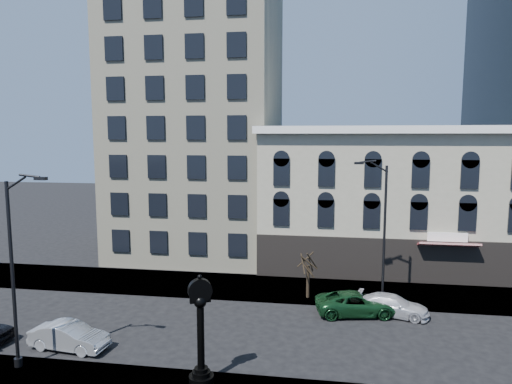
# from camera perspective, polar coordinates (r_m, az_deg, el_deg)

# --- Properties ---
(ground) EXTENTS (160.00, 160.00, 0.00)m
(ground) POSITION_cam_1_polar(r_m,az_deg,el_deg) (29.03, -5.35, -16.79)
(ground) COLOR black
(ground) RESTS_ON ground
(sidewalk_far) EXTENTS (160.00, 6.00, 0.12)m
(sidewalk_far) POSITION_cam_1_polar(r_m,az_deg,el_deg) (36.29, -2.20, -11.70)
(sidewalk_far) COLOR gray
(sidewalk_far) RESTS_ON ground
(cream_tower) EXTENTS (15.90, 15.40, 42.50)m
(cream_tower) POSITION_cam_1_polar(r_m,az_deg,el_deg) (47.01, -7.31, 16.28)
(cream_tower) COLOR beige
(cream_tower) RESTS_ON ground
(victorian_row) EXTENTS (22.60, 11.19, 12.50)m
(victorian_row) POSITION_cam_1_polar(r_m,az_deg,el_deg) (42.36, 16.04, -1.00)
(victorian_row) COLOR #A39E86
(victorian_row) RESTS_ON ground
(street_clock) EXTENTS (1.19, 1.19, 5.25)m
(street_clock) POSITION_cam_1_polar(r_m,az_deg,el_deg) (22.48, -6.93, -17.22)
(street_clock) COLOR black
(street_clock) RESTS_ON sidewalk_near
(street_lamp_near) EXTENTS (2.58, 0.45, 9.97)m
(street_lamp_near) POSITION_cam_1_polar(r_m,az_deg,el_deg) (24.79, -27.22, -3.18)
(street_lamp_near) COLOR black
(street_lamp_near) RESTS_ON sidewalk_near
(street_lamp_far) EXTENTS (2.61, 0.75, 10.15)m
(street_lamp_far) POSITION_cam_1_polar(r_m,az_deg,el_deg) (32.09, 14.65, -0.23)
(street_lamp_far) COLOR black
(street_lamp_far) RESTS_ON sidewalk_far
(bare_tree_far) EXTENTS (2.22, 2.22, 3.80)m
(bare_tree_far) POSITION_cam_1_polar(r_m,az_deg,el_deg) (33.15, 6.54, -8.29)
(bare_tree_far) COLOR black
(bare_tree_far) RESTS_ON sidewalk_far
(car_near_b) EXTENTS (4.53, 1.99, 1.45)m
(car_near_b) POSITION_cam_1_polar(r_m,az_deg,el_deg) (28.30, -22.30, -16.35)
(car_near_b) COLOR #A5A8AD
(car_near_b) RESTS_ON ground
(car_far_a) EXTENTS (5.70, 3.37, 1.49)m
(car_far_a) POSITION_cam_1_polar(r_m,az_deg,el_deg) (31.60, 12.44, -13.45)
(car_far_a) COLOR #143F1E
(car_far_a) RESTS_ON ground
(car_far_b) EXTENTS (4.94, 2.96, 1.34)m
(car_far_b) POSITION_cam_1_polar(r_m,az_deg,el_deg) (32.06, 16.70, -13.42)
(car_far_b) COLOR silver
(car_far_b) RESTS_ON ground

